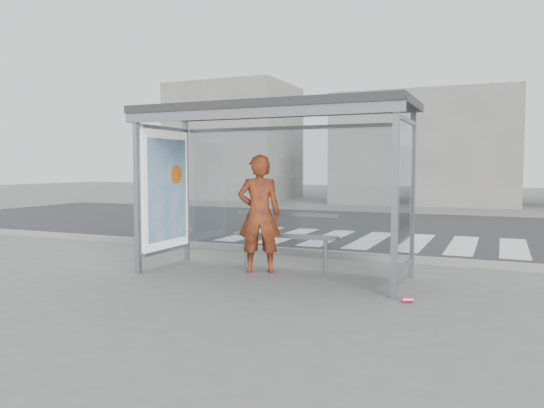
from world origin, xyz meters
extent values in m
plane|color=#626260|center=(0.00, 0.00, 0.00)|extent=(80.00, 80.00, 0.00)
cube|color=#2B2B2D|center=(0.00, 7.00, 0.00)|extent=(30.00, 10.00, 0.01)
cube|color=gray|center=(0.00, 1.95, 0.06)|extent=(30.00, 0.18, 0.12)
cube|color=silver|center=(-2.50, 4.50, 0.00)|extent=(0.55, 3.00, 0.00)
cube|color=silver|center=(-1.50, 4.50, 0.00)|extent=(0.55, 3.00, 0.00)
cube|color=silver|center=(-0.50, 4.50, 0.00)|extent=(0.55, 3.00, 0.00)
cube|color=silver|center=(0.50, 4.50, 0.00)|extent=(0.55, 3.00, 0.00)
cube|color=silver|center=(1.50, 4.50, 0.00)|extent=(0.55, 3.00, 0.00)
cube|color=silver|center=(2.50, 4.50, 0.00)|extent=(0.55, 3.00, 0.00)
cube|color=silver|center=(3.50, 4.50, 0.00)|extent=(0.55, 3.00, 0.00)
cube|color=gray|center=(-2.00, -0.70, 1.25)|extent=(0.08, 0.08, 2.50)
cube|color=gray|center=(2.00, -0.70, 1.25)|extent=(0.08, 0.08, 2.50)
cube|color=gray|center=(-2.00, 0.70, 1.25)|extent=(0.08, 0.08, 2.50)
cube|color=gray|center=(2.00, 0.70, 1.25)|extent=(0.08, 0.08, 2.50)
cube|color=#2D2D30|center=(0.00, 0.00, 2.56)|extent=(4.25, 1.65, 0.12)
cube|color=gray|center=(0.00, -0.76, 2.45)|extent=(4.25, 0.06, 0.18)
cube|color=white|center=(0.00, 0.70, 1.30)|extent=(3.80, 0.02, 2.00)
cube|color=white|center=(-2.00, 0.00, 1.30)|extent=(0.15, 1.25, 2.00)
cube|color=#3688C5|center=(-1.92, 0.00, 1.30)|extent=(0.01, 1.10, 1.70)
cylinder|color=orange|center=(-1.91, 0.25, 1.55)|extent=(0.02, 0.32, 0.32)
cube|color=white|center=(2.00, 0.00, 1.30)|extent=(0.03, 1.25, 2.00)
cube|color=beige|center=(1.97, 0.05, 1.40)|extent=(0.03, 0.86, 1.16)
cube|color=slate|center=(-10.00, 18.00, 3.00)|extent=(6.00, 5.00, 6.00)
cube|color=slate|center=(0.00, 18.00, 2.50)|extent=(8.00, 5.00, 5.00)
imported|color=#CA4213|center=(-0.29, 0.14, 0.94)|extent=(0.80, 0.67, 1.87)
cube|color=slate|center=(-0.02, 0.57, 0.55)|extent=(1.80, 0.22, 0.05)
cylinder|color=slate|center=(-0.72, 0.57, 0.26)|extent=(0.07, 0.07, 0.53)
cylinder|color=slate|center=(0.68, 0.57, 0.26)|extent=(0.07, 0.07, 0.53)
cube|color=slate|center=(-0.02, 0.66, 0.90)|extent=(1.80, 0.04, 0.06)
cylinder|color=#E14285|center=(2.20, -0.86, 0.04)|extent=(0.15, 0.12, 0.07)
camera|label=1|loc=(3.23, -7.45, 1.68)|focal=35.00mm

